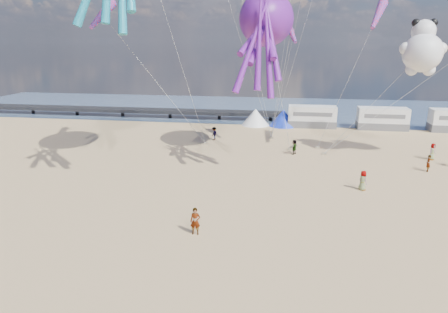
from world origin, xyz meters
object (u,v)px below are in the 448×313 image
Objects in this scene: sandbag_b at (290,149)px; beachgoer_2 at (214,133)px; standing_person at (195,221)px; sandbag_c at (324,154)px; motorhome_0 at (312,117)px; beachgoer_4 at (294,147)px; tent_white at (255,117)px; beachgoer_6 at (432,152)px; sandbag_d at (318,147)px; windsock_right at (291,31)px; kite_panda at (422,53)px; windsock_mid at (378,15)px; kite_octopus_purple at (266,19)px; sandbag_e at (271,138)px; windsock_left at (102,15)px; tent_blue at (283,118)px; beachgoer_0 at (363,180)px; sandbag_a at (206,144)px; beachgoer_5 at (428,163)px; motorhome_1 at (382,118)px.

beachgoer_2 is at bearing 160.67° from sandbag_b.
standing_person reaches higher than beachgoer_2.
sandbag_b and sandbag_c have the same top height.
beachgoer_2 is 13.80m from sandbag_c.
beachgoer_4 is at bearing -99.92° from motorhome_0.
tent_white reaches higher than beachgoer_6.
windsock_right is at bearing -170.67° from sandbag_d.
beachgoer_6 is (19.38, -14.76, -0.34)m from tent_white.
kite_panda is 1.01× the size of windsock_mid.
sandbag_d is (12.39, -2.20, -0.69)m from beachgoer_2.
kite_panda is at bearing 118.98° from beachgoer_4.
tent_white is at bearing 98.29° from kite_octopus_purple.
beachgoer_2 is at bearing -166.46° from sandbag_e.
beachgoer_2 is 0.34× the size of windsock_right.
beachgoer_2 is 18.35m from windsock_left.
windsock_left is (-16.86, -9.22, 14.18)m from sandbag_e.
tent_blue reaches higher than beachgoer_0.
kite_octopus_purple is 1.91× the size of kite_panda.
tent_white is at bearing 68.39° from sandbag_a.
tent_blue is 21.02m from windsock_mid.
sandbag_c is (-9.09, 4.32, -0.68)m from beachgoer_5.
sandbag_c is at bearing -152.24° from windsock_mid.
sandbag_a is at bearing -100.81° from beachgoer_5.
sandbag_b is (5.90, 21.70, -0.77)m from standing_person.
sandbag_c is (8.60, -14.63, -1.09)m from tent_white.
beachgoer_0 is 0.27× the size of windsock_mid.
motorhome_0 is 15.07m from beachgoer_4.
tent_blue reaches higher than standing_person.
tent_white is 2.31× the size of beachgoer_6.
beachgoer_2 is 15.09m from windsock_right.
sandbag_e is 13.51m from windsock_right.
motorhome_0 is 21.29m from beachgoer_5.
sandbag_e is at bearing -99.21° from tent_blue.
motorhome_1 is 39.29m from standing_person.
windsock_mid is at bearing 149.09° from kite_panda.
beachgoer_6 reaches higher than beachgoer_4.
beachgoer_4 is at bearing -1.28° from windsock_left.
tent_blue is at bearing 0.00° from tent_white.
tent_white is 2.52× the size of beachgoer_5.
windsock_right is (-13.18, 6.41, 11.94)m from beachgoer_5.
kite_panda reaches higher than beachgoer_2.
sandbag_b and sandbag_d have the same top height.
sandbag_a is (-0.57, -2.51, -0.69)m from beachgoer_2.
motorhome_0 reaches higher than beachgoer_5.
sandbag_a is (-24.24, 2.50, -0.75)m from beachgoer_6.
windsock_left is (-33.56, -2.53, 13.43)m from beachgoer_6.
sandbag_b is at bearing -5.52° from beachgoer_0.
windsock_left is at bearing -136.43° from tent_blue.
beachgoer_0 is 13.29m from beachgoer_6.
beachgoer_0 reaches higher than sandbag_a.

